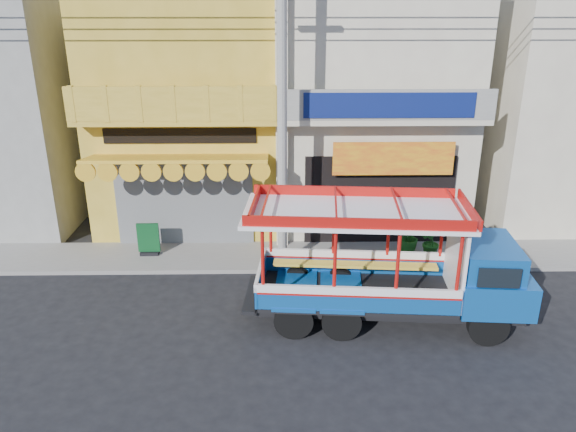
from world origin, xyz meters
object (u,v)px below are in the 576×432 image
object	(u,v)px
green_sign	(149,241)
potted_plant_b	(429,242)
utility_pole	(288,94)
potted_plant_c	(408,236)
songthaew_truck	(408,266)

from	to	relation	value
green_sign	potted_plant_b	distance (m)	8.32
utility_pole	potted_plant_c	distance (m)	5.71
utility_pole	songthaew_truck	bearing A→B (deg)	-45.84
potted_plant_b	green_sign	bearing A→B (deg)	41.25
utility_pole	potted_plant_b	size ratio (longest dim) A/B	25.78
songthaew_truck	green_sign	size ratio (longest dim) A/B	6.75
green_sign	potted_plant_c	xyz separation A→B (m)	(7.77, -0.04, 0.14)
utility_pole	green_sign	xyz separation A→B (m)	(-4.15, 0.81, -4.50)
songthaew_truck	green_sign	xyz separation A→B (m)	(-6.92, 3.66, -0.94)
songthaew_truck	potted_plant_c	xyz separation A→B (m)	(0.85, 3.62, -0.79)
potted_plant_b	utility_pole	bearing A→B (deg)	49.41
green_sign	potted_plant_c	bearing A→B (deg)	-0.31
songthaew_truck	green_sign	world-z (taller)	songthaew_truck
utility_pole	potted_plant_c	size ratio (longest dim) A/B	24.98
green_sign	potted_plant_c	size ratio (longest dim) A/B	0.89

